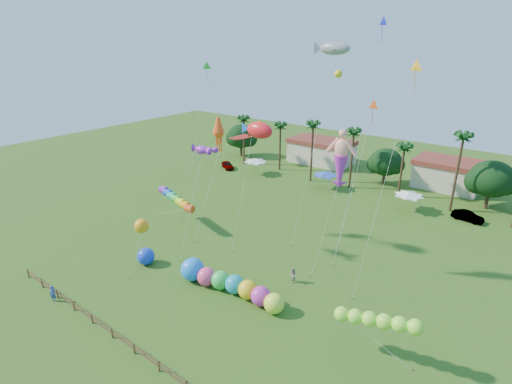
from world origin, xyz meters
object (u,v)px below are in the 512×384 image
Objects in this scene: car_a at (228,165)px; caterpillar_inflatable at (227,283)px; spectator_a at (53,294)px; blue_ball at (146,256)px; spectator_b at (293,275)px; car_b at (468,216)px.

car_a is 40.74m from caterpillar_inflatable.
car_a is at bearing 76.27° from spectator_a.
car_a is 2.04× the size of blue_ball.
spectator_a is at bearing -95.89° from spectator_b.
spectator_a is 16.60m from caterpillar_inflatable.
blue_ball is at bearing -121.94° from car_a.
car_a is 2.35× the size of spectator_b.
spectator_a is at bearing 155.44° from car_b.
spectator_b is (31.10, -25.32, 0.17)m from car_a.
car_b is 36.21m from caterpillar_inflatable.
spectator_b is at bearing 24.63° from blue_ball.
car_b is 0.34× the size of caterpillar_inflatable.
blue_ball reaches higher than car_b.
spectator_a is at bearing -142.54° from caterpillar_inflatable.
spectator_a is 0.14× the size of caterpillar_inflatable.
caterpillar_inflatable is (-4.28, -5.35, 0.19)m from spectator_b.
spectator_b reaches higher than spectator_a.
blue_ball is at bearing -177.19° from caterpillar_inflatable.
car_a is 36.00m from blue_ball.
spectator_a is 1.00× the size of spectator_b.
blue_ball reaches higher than spectator_a.
caterpillar_inflatable reaches higher than car_a.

